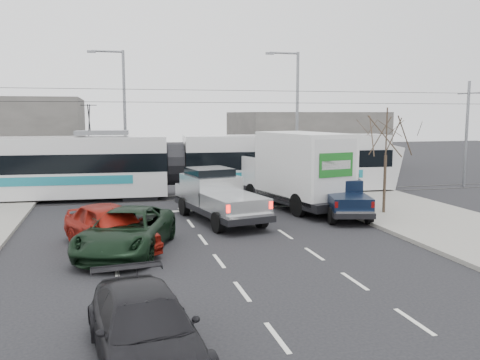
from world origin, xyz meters
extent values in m
plane|color=black|center=(0.00, 0.00, 0.00)|extent=(120.00, 120.00, 0.00)
cube|color=gray|center=(9.00, 0.00, 0.07)|extent=(6.00, 60.00, 0.15)
cube|color=#33302D|center=(0.00, 10.00, 0.01)|extent=(60.00, 1.60, 0.03)
cube|color=slate|center=(12.00, 24.00, 2.50)|extent=(12.00, 10.00, 5.00)
cylinder|color=#47382B|center=(7.60, 2.50, 1.52)|extent=(0.14, 0.14, 2.75)
cylinder|color=#47382B|center=(7.60, 2.50, 4.03)|extent=(0.07, 0.07, 2.25)
cylinder|color=black|center=(6.60, 6.50, 1.95)|extent=(0.12, 0.12, 3.60)
cube|color=black|center=(6.40, 6.50, 3.25)|extent=(0.28, 0.28, 0.95)
cylinder|color=#FF0C07|center=(6.25, 6.50, 3.55)|extent=(0.06, 0.20, 0.20)
cylinder|color=orange|center=(6.25, 6.50, 3.25)|extent=(0.06, 0.20, 0.20)
cylinder|color=#05330C|center=(6.25, 6.50, 2.95)|extent=(0.06, 0.20, 0.20)
cube|color=white|center=(6.58, 6.35, 2.45)|extent=(0.02, 0.30, 0.40)
cylinder|color=slate|center=(7.50, 14.00, 4.50)|extent=(0.20, 0.20, 9.00)
cylinder|color=slate|center=(6.50, 14.00, 8.90)|extent=(2.00, 0.14, 0.14)
cube|color=slate|center=(5.50, 14.00, 8.85)|extent=(0.55, 0.25, 0.14)
cylinder|color=slate|center=(-4.00, 16.00, 4.50)|extent=(0.20, 0.20, 9.00)
cylinder|color=slate|center=(-5.00, 16.00, 8.90)|extent=(2.00, 0.14, 0.14)
cube|color=slate|center=(-6.00, 16.00, 8.85)|extent=(0.55, 0.25, 0.14)
cylinder|color=black|center=(0.00, 10.00, 5.50)|extent=(60.00, 0.03, 0.03)
cylinder|color=black|center=(0.00, 10.00, 6.20)|extent=(60.00, 0.03, 0.03)
cylinder|color=slate|center=(18.00, 10.00, 3.50)|extent=(0.20, 0.20, 7.00)
cube|color=silver|center=(-8.16, 10.90, 1.00)|extent=(12.62, 3.36, 1.51)
cube|color=black|center=(-8.16, 10.90, 2.17)|extent=(12.68, 3.39, 1.03)
cube|color=silver|center=(-8.16, 10.90, 3.10)|extent=(12.61, 3.26, 0.96)
cube|color=#1A7483|center=(-8.24, 9.58, 1.27)|extent=(8.72, 0.54, 0.48)
cube|color=silver|center=(5.39, 10.08, 1.00)|extent=(12.62, 3.36, 1.51)
cube|color=black|center=(5.39, 10.08, 2.17)|extent=(12.68, 3.39, 1.03)
cube|color=silver|center=(5.39, 10.08, 3.10)|extent=(12.61, 3.26, 0.96)
cube|color=#1A7483|center=(5.31, 8.77, 1.27)|extent=(8.72, 0.54, 0.48)
cylinder|color=black|center=(-1.39, 10.49, 1.96)|extent=(1.12, 2.57, 2.51)
cube|color=slate|center=(-5.45, 10.74, 3.80)|extent=(3.00, 1.74, 0.24)
cube|color=black|center=(-3.42, 10.61, 0.17)|extent=(2.07, 2.34, 0.35)
cube|color=black|center=(0.65, 10.37, 0.17)|extent=(2.07, 2.34, 0.35)
cube|color=black|center=(8.77, 9.88, 0.17)|extent=(2.07, 2.34, 0.35)
cube|color=black|center=(-0.30, 3.15, 0.60)|extent=(3.41, 6.65, 0.27)
cube|color=#B4B7B9|center=(-0.53, 4.27, 1.37)|extent=(2.63, 3.04, 1.26)
cube|color=black|center=(-0.55, 4.38, 2.02)|extent=(2.20, 2.23, 0.60)
cube|color=#B4B7B9|center=(-0.83, 5.76, 1.11)|extent=(2.26, 1.53, 0.60)
cube|color=#B4B7B9|center=(-0.02, 1.78, 1.04)|extent=(2.67, 3.22, 0.71)
cube|color=silver|center=(0.31, 0.17, 0.74)|extent=(2.01, 0.59, 0.20)
cube|color=#FF0C07|center=(-0.66, 0.10, 1.15)|extent=(0.17, 0.12, 0.31)
cube|color=#FF0C07|center=(1.23, 0.49, 1.15)|extent=(0.17, 0.12, 0.31)
cylinder|color=black|center=(-1.69, 4.94, 0.44)|extent=(0.47, 0.92, 0.87)
cylinder|color=black|center=(0.28, 5.34, 0.44)|extent=(0.47, 0.92, 0.87)
cylinder|color=black|center=(-0.88, 0.96, 0.44)|extent=(0.47, 0.92, 0.87)
cylinder|color=black|center=(1.09, 1.36, 0.44)|extent=(0.47, 0.92, 0.87)
cube|color=black|center=(4.22, 5.64, 0.61)|extent=(4.24, 8.21, 0.39)
cube|color=white|center=(3.61, 8.55, 1.56)|extent=(2.88, 2.36, 1.79)
cube|color=black|center=(3.58, 8.70, 2.24)|extent=(2.41, 1.68, 0.67)
cube|color=silver|center=(4.38, 4.88, 2.26)|extent=(3.72, 5.76, 3.30)
cube|color=silver|center=(4.93, 2.29, 2.26)|extent=(2.32, 0.54, 2.90)
cube|color=#155F1B|center=(4.94, 2.24, 2.53)|extent=(1.84, 0.41, 1.12)
cube|color=black|center=(4.98, 2.04, 0.50)|extent=(2.42, 0.77, 0.20)
cylinder|color=black|center=(2.55, 7.85, 0.50)|extent=(0.54, 1.05, 1.01)
cylinder|color=black|center=(4.86, 8.33, 0.50)|extent=(0.54, 1.05, 1.01)
cylinder|color=black|center=(3.52, 3.25, 0.56)|extent=(0.56, 1.16, 1.12)
cylinder|color=black|center=(5.83, 3.74, 0.56)|extent=(0.56, 1.16, 1.12)
cube|color=black|center=(5.50, 2.54, 0.53)|extent=(2.89, 5.08, 0.24)
cube|color=black|center=(5.71, 3.37, 1.20)|extent=(2.18, 2.38, 1.10)
cube|color=black|center=(5.73, 3.46, 1.77)|extent=(1.81, 1.76, 0.53)
cube|color=black|center=(5.99, 4.49, 0.98)|extent=(1.84, 1.25, 0.53)
cube|color=black|center=(5.24, 1.51, 0.91)|extent=(2.21, 2.51, 0.62)
cube|color=silver|center=(4.94, 0.31, 0.65)|extent=(1.62, 0.57, 0.17)
cube|color=#590505|center=(4.21, 0.59, 1.01)|extent=(0.15, 0.11, 0.27)
cube|color=#590505|center=(5.72, 0.21, 1.01)|extent=(0.15, 0.11, 0.27)
cylinder|color=black|center=(5.08, 4.22, 0.38)|extent=(0.45, 0.81, 0.77)
cylinder|color=black|center=(6.66, 3.82, 0.38)|extent=(0.45, 0.81, 0.77)
cylinder|color=black|center=(4.34, 1.25, 0.38)|extent=(0.45, 0.81, 0.77)
cylinder|color=black|center=(5.92, 0.85, 0.38)|extent=(0.45, 0.81, 0.77)
imported|color=black|center=(-4.61, -1.16, 0.77)|extent=(4.19, 6.08, 1.54)
imported|color=maroon|center=(-5.16, -0.56, 0.83)|extent=(3.82, 5.27, 1.67)
imported|color=black|center=(-4.56, -9.41, 0.70)|extent=(2.47, 4.98, 1.39)
camera|label=1|loc=(-5.14, -19.00, 4.86)|focal=38.00mm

